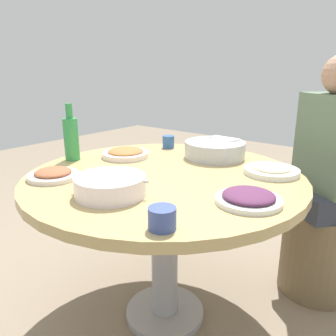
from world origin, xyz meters
TOP-DOWN VIEW (x-y plane):
  - ground at (0.00, 0.00)m, footprint 8.00×8.00m
  - round_dining_table at (0.00, 0.00)m, footprint 1.18×1.18m
  - rice_bowl at (-0.36, 0.03)m, footprint 0.30×0.30m
  - soup_bowl at (0.31, 0.01)m, footprint 0.25×0.25m
  - dish_eggplant at (0.07, 0.42)m, footprint 0.22×0.22m
  - dish_tofu_braise at (-0.09, -0.33)m, footprint 0.23×0.23m
  - dish_noodles at (-0.28, 0.36)m, footprint 0.23×0.23m
  - dish_stirfry at (0.33, -0.31)m, footprint 0.21×0.21m
  - green_bottle at (0.11, -0.49)m, footprint 0.07×0.07m
  - tea_cup_near at (-0.38, -0.29)m, footprint 0.07×0.07m
  - tea_cup_far at (0.40, 0.32)m, footprint 0.08×0.08m
  - stool_for_diner_left at (-0.66, 0.50)m, footprint 0.38×0.38m
  - diner_left at (-0.66, 0.50)m, footprint 0.46×0.46m

SIDE VIEW (x-z plane):
  - ground at x=0.00m, z-range 0.00..0.00m
  - stool_for_diner_left at x=-0.66m, z-range 0.00..0.46m
  - round_dining_table at x=0.00m, z-range 0.25..0.97m
  - dish_noodles at x=-0.28m, z-range 0.72..0.76m
  - dish_stirfry at x=0.33m, z-range 0.72..0.76m
  - dish_eggplant at x=0.07m, z-range 0.72..0.76m
  - dish_tofu_braise at x=-0.09m, z-range 0.72..0.76m
  - tea_cup_far at x=0.40m, z-range 0.72..0.79m
  - soup_bowl at x=0.31m, z-range 0.72..0.79m
  - tea_cup_near at x=-0.38m, z-range 0.72..0.79m
  - rice_bowl at x=-0.36m, z-range 0.72..0.81m
  - diner_left at x=-0.66m, z-range 0.40..1.16m
  - green_bottle at x=0.11m, z-range 0.70..0.97m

